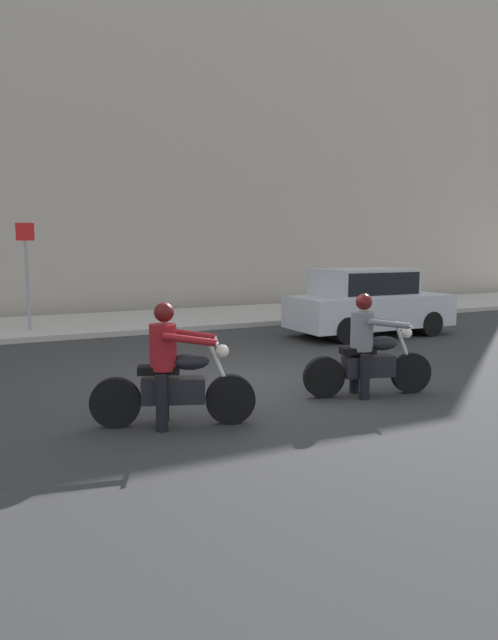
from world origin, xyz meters
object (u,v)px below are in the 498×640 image
at_px(street_sign_post, 27,266).
at_px(motorcycle_with_rider_crimson, 172,376).
at_px(motorcycle_with_rider_gray, 368,354).
at_px(parked_sedan_silver, 368,302).

bearing_deg(street_sign_post, motorcycle_with_rider_crimson, -83.32).
bearing_deg(motorcycle_with_rider_gray, parked_sedan_silver, 52.16).
bearing_deg(parked_sedan_silver, motorcycle_with_rider_gray, -127.84).
bearing_deg(motorcycle_with_rider_crimson, motorcycle_with_rider_gray, 1.74).
height_order(motorcycle_with_rider_crimson, street_sign_post, street_sign_post).
bearing_deg(motorcycle_with_rider_crimson, parked_sedan_silver, 35.23).
bearing_deg(motorcycle_with_rider_crimson, street_sign_post, 96.68).
distance_m(motorcycle_with_rider_crimson, parked_sedan_silver, 8.34).
xyz_separation_m(motorcycle_with_rider_crimson, parked_sedan_silver, (6.81, 4.81, 0.23)).
distance_m(parked_sedan_silver, street_sign_post, 8.70).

